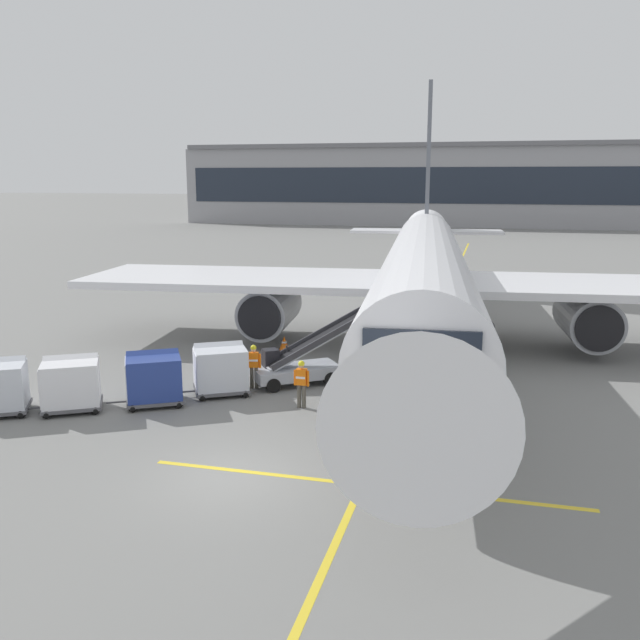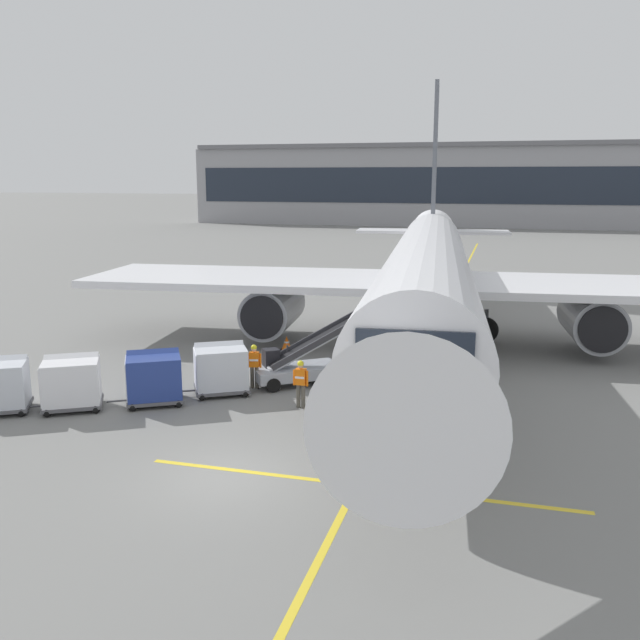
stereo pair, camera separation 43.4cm
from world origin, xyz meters
TOP-DOWN VIEW (x-y plane):
  - ground_plane at (0.00, 0.00)m, footprint 600.00×600.00m
  - parked_airplane at (3.57, 16.71)m, footprint 34.16×44.09m
  - belt_loader at (-0.45, 8.95)m, footprint 5.02×4.10m
  - baggage_cart_lead at (-3.05, 6.84)m, footprint 2.76×2.38m
  - baggage_cart_second at (-4.92, 5.11)m, footprint 2.76×2.38m
  - baggage_cart_third at (-7.44, 3.79)m, footprint 2.76×2.38m
  - ground_crew_by_loader at (0.37, 6.05)m, footprint 0.57×0.26m
  - ground_crew_by_carts at (-2.06, 7.81)m, footprint 0.56×0.33m
  - safety_cone_engine_keepout at (-2.70, 13.80)m, footprint 0.61×0.61m
  - apron_guidance_line_lead_in at (3.64, 15.92)m, footprint 0.20×110.00m
  - apron_guidance_line_stop_bar at (3.64, 0.44)m, footprint 12.00×0.20m
  - terminal_building at (11.86, 107.92)m, footprint 117.89×20.63m

SIDE VIEW (x-z plane):
  - ground_plane at x=0.00m, z-range 0.00..0.00m
  - apron_guidance_line_lead_in at x=3.64m, z-range 0.00..0.01m
  - apron_guidance_line_stop_bar at x=3.64m, z-range 0.00..0.01m
  - safety_cone_engine_keepout at x=-2.70m, z-range -0.01..0.68m
  - belt_loader at x=-0.45m, z-range -0.66..2.41m
  - ground_crew_by_loader at x=0.37m, z-range 0.13..1.87m
  - ground_crew_by_carts at x=-2.06m, z-range 0.13..1.87m
  - baggage_cart_lead at x=-3.05m, z-range 0.04..1.96m
  - baggage_cart_second at x=-4.92m, z-range 0.04..1.96m
  - baggage_cart_third at x=-7.44m, z-range 0.04..1.96m
  - parked_airplane at x=3.57m, z-range -3.73..10.83m
  - terminal_building at x=11.86m, z-range -0.05..13.60m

